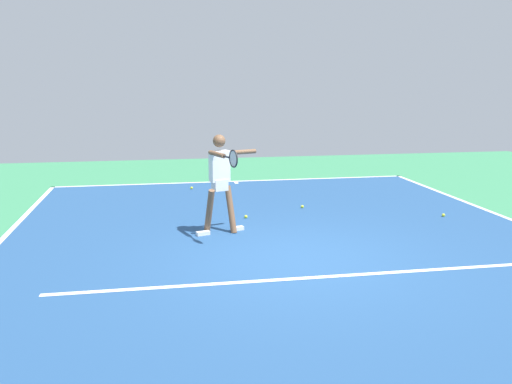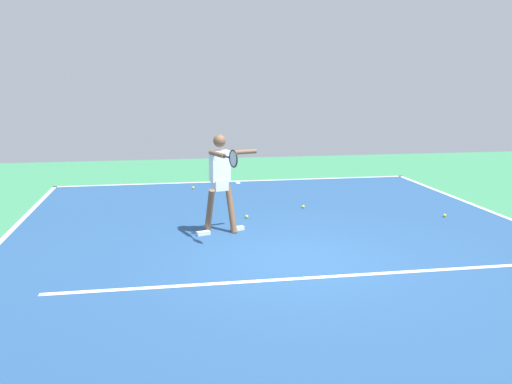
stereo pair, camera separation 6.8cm
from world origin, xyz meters
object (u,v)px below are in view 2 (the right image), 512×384
(tennis_ball_by_baseline, at_px, (445,215))
(tennis_ball_far_corner, at_px, (303,207))
(tennis_ball_near_player, at_px, (193,188))
(tennis_ball_near_service_line, at_px, (247,217))
(tennis_player, at_px, (221,177))

(tennis_ball_by_baseline, xyz_separation_m, tennis_ball_far_corner, (2.60, -1.25, 0.00))
(tennis_ball_near_player, distance_m, tennis_ball_near_service_line, 3.33)
(tennis_ball_near_service_line, relative_size, tennis_ball_far_corner, 1.00)
(tennis_ball_near_player, xyz_separation_m, tennis_ball_near_service_line, (-0.87, 3.22, 0.00))
(tennis_ball_near_player, height_order, tennis_ball_far_corner, same)
(tennis_ball_by_baseline, bearing_deg, tennis_ball_far_corner, -25.65)
(tennis_player, xyz_separation_m, tennis_ball_far_corner, (-1.95, -1.67, -0.99))
(tennis_ball_by_baseline, distance_m, tennis_ball_far_corner, 2.89)
(tennis_player, height_order, tennis_ball_by_baseline, tennis_player)
(tennis_player, height_order, tennis_ball_near_player, tennis_player)
(tennis_ball_near_player, relative_size, tennis_ball_near_service_line, 1.00)
(tennis_ball_by_baseline, distance_m, tennis_ball_near_player, 6.13)
(tennis_ball_near_player, bearing_deg, tennis_ball_by_baseline, 141.67)
(tennis_player, distance_m, tennis_ball_by_baseline, 4.67)
(tennis_player, xyz_separation_m, tennis_ball_by_baseline, (-4.55, -0.42, -0.99))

